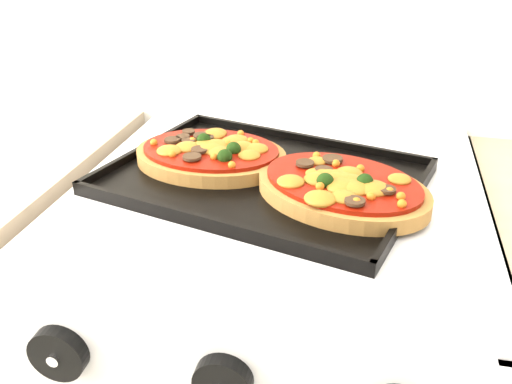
% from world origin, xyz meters
% --- Properties ---
extents(control_panel, '(0.60, 0.02, 0.09)m').
position_xyz_m(control_panel, '(0.04, 1.39, 0.85)').
color(control_panel, silver).
rests_on(control_panel, stove).
extents(knob_left, '(0.06, 0.02, 0.06)m').
position_xyz_m(knob_left, '(-0.14, 1.37, 0.85)').
color(knob_left, black).
rests_on(knob_left, control_panel).
extents(knob_center, '(0.06, 0.02, 0.06)m').
position_xyz_m(knob_center, '(0.04, 1.37, 0.85)').
color(knob_center, black).
rests_on(knob_center, control_panel).
extents(baking_tray, '(0.51, 0.42, 0.02)m').
position_xyz_m(baking_tray, '(0.01, 1.71, 0.92)').
color(baking_tray, black).
rests_on(baking_tray, stove).
extents(pizza_left, '(0.25, 0.19, 0.03)m').
position_xyz_m(pizza_left, '(-0.08, 1.74, 0.94)').
color(pizza_left, olive).
rests_on(pizza_left, baking_tray).
extents(pizza_right, '(0.30, 0.27, 0.04)m').
position_xyz_m(pizza_right, '(0.13, 1.67, 0.94)').
color(pizza_right, olive).
rests_on(pizza_right, baking_tray).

